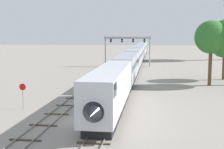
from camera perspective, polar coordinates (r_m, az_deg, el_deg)
The scene contains 7 objects.
ground_plane at distance 30.26m, azimuth -4.97°, elevation -8.58°, with size 400.00×400.00×0.00m, color gray.
track_main at distance 88.86m, azimuth 4.77°, elevation 2.14°, with size 2.60×200.00×0.16m.
track_near at distance 69.58m, azimuth -0.60°, elevation 0.67°, with size 2.60×160.00×0.16m.
passenger_train at distance 83.45m, azimuth 4.61°, elevation 3.55°, with size 3.04×122.19×4.80m.
signal_gantry at distance 79.86m, azimuth 2.87°, elevation 5.69°, with size 12.10×0.49×7.94m.
stop_sign at distance 35.98m, azimuth -16.15°, elevation -3.20°, with size 0.76×0.08×2.88m.
trackside_tree_mid at distance 52.40m, azimuth 17.85°, elevation 6.53°, with size 5.35×5.35×10.53m.
Camera 1 is at (6.43, -28.36, 8.39)m, focal length 49.53 mm.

